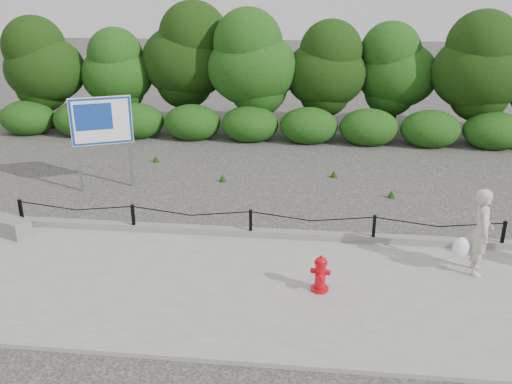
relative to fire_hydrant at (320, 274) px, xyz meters
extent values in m
plane|color=#2D2B28|center=(-1.44, 1.98, -0.39)|extent=(90.00, 90.00, 0.00)
cube|color=gray|center=(-1.44, -0.02, -0.35)|extent=(14.00, 4.00, 0.08)
cube|color=slate|center=(-1.44, 2.03, -0.24)|extent=(14.00, 0.22, 0.14)
cube|color=black|center=(-6.44, 1.98, -0.01)|extent=(0.06, 0.06, 0.60)
cube|color=black|center=(-3.94, 1.98, -0.01)|extent=(0.06, 0.06, 0.60)
cube|color=black|center=(-1.44, 1.98, -0.01)|extent=(0.06, 0.06, 0.60)
cube|color=black|center=(1.06, 1.98, -0.01)|extent=(0.06, 0.06, 0.60)
cube|color=black|center=(3.56, 1.98, -0.01)|extent=(0.06, 0.06, 0.60)
cylinder|color=black|center=(-5.19, 1.98, 0.21)|extent=(2.50, 0.02, 0.02)
cylinder|color=black|center=(-2.69, 1.98, 0.21)|extent=(2.50, 0.02, 0.02)
cylinder|color=black|center=(-0.19, 1.98, 0.21)|extent=(2.50, 0.02, 0.02)
cylinder|color=black|center=(2.31, 1.98, 0.21)|extent=(2.50, 0.02, 0.02)
cylinder|color=black|center=(-9.94, 10.58, 0.59)|extent=(0.18, 0.18, 1.96)
ellipsoid|color=#244710|center=(-9.94, 10.58, 1.96)|extent=(2.90, 2.51, 3.14)
cylinder|color=black|center=(-7.44, 10.98, 0.49)|extent=(0.18, 0.18, 1.76)
ellipsoid|color=#244710|center=(-7.44, 10.98, 1.72)|extent=(2.61, 2.26, 2.82)
cylinder|color=black|center=(-4.94, 11.38, 0.71)|extent=(0.18, 0.18, 2.20)
ellipsoid|color=#244710|center=(-4.94, 11.38, 2.25)|extent=(3.26, 2.82, 3.52)
cylinder|color=black|center=(-2.44, 10.58, 0.66)|extent=(0.18, 0.18, 2.11)
ellipsoid|color=#244710|center=(-2.44, 10.58, 2.14)|extent=(3.12, 2.70, 3.37)
cylinder|color=black|center=(0.06, 10.98, 0.57)|extent=(0.18, 0.18, 1.92)
ellipsoid|color=#244710|center=(0.06, 10.98, 1.91)|extent=(2.84, 2.46, 3.07)
cylinder|color=black|center=(2.56, 11.38, 0.55)|extent=(0.18, 0.18, 1.88)
ellipsoid|color=#244710|center=(2.56, 11.38, 1.87)|extent=(2.79, 2.41, 3.01)
cylinder|color=black|center=(5.06, 10.58, 0.65)|extent=(0.18, 0.18, 2.09)
ellipsoid|color=#244710|center=(5.06, 10.58, 2.12)|extent=(3.10, 2.68, 3.35)
cylinder|color=red|center=(0.00, 0.01, -0.29)|extent=(0.35, 0.35, 0.05)
cylinder|color=red|center=(0.00, 0.01, -0.03)|extent=(0.21, 0.21, 0.46)
cylinder|color=red|center=(0.00, 0.01, 0.22)|extent=(0.25, 0.25, 0.04)
ellipsoid|color=red|center=(0.00, 0.01, 0.24)|extent=(0.22, 0.22, 0.15)
cylinder|color=red|center=(0.00, 0.01, 0.32)|extent=(0.06, 0.06, 0.04)
cylinder|color=red|center=(-0.13, 0.02, 0.04)|extent=(0.10, 0.10, 0.09)
cylinder|color=red|center=(0.13, -0.01, 0.04)|extent=(0.10, 0.10, 0.09)
cylinder|color=red|center=(-0.02, -0.13, -0.01)|extent=(0.14, 0.12, 0.13)
cylinder|color=slate|center=(-0.02, -0.10, -0.07)|extent=(0.01, 0.04, 0.10)
imported|color=#B8B49E|center=(2.81, 0.97, 0.49)|extent=(0.46, 0.63, 1.61)
ellipsoid|color=white|center=(2.46, 0.82, 0.24)|extent=(0.29, 0.23, 0.39)
cube|color=slate|center=(-6.56, 1.55, -0.13)|extent=(1.19, 0.79, 0.36)
cube|color=slate|center=(-6.11, 4.36, 0.81)|extent=(0.09, 0.09, 2.41)
cube|color=slate|center=(-4.95, 4.89, 0.81)|extent=(0.09, 0.09, 2.41)
cube|color=white|center=(-5.51, 4.58, 1.42)|extent=(1.39, 0.67, 1.21)
cube|color=navy|center=(-5.50, 4.55, 1.42)|extent=(1.35, 0.62, 1.17)
cube|color=navy|center=(-5.66, 4.47, 1.54)|extent=(0.83, 0.38, 0.66)
camera|label=1|loc=(-0.16, -8.14, 4.56)|focal=38.00mm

